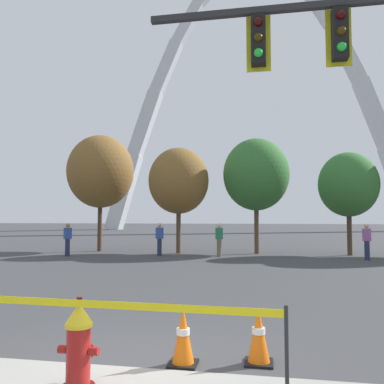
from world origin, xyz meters
TOP-DOWN VIEW (x-y plane):
  - ground_plane at (0.00, 0.00)m, footprint 240.00×240.00m
  - fire_hydrant at (-0.30, -0.67)m, footprint 0.46×0.48m
  - caution_tape_barrier at (-0.65, -0.72)m, footprint 5.15×0.22m
  - traffic_cone_mid_sidewalk at (1.61, 0.47)m, footprint 0.36×0.36m
  - traffic_cone_curb_edge at (0.66, 0.26)m, footprint 0.36×0.36m
  - monument_arch at (0.00, 55.90)m, footprint 46.40×2.28m
  - tree_far_left at (-7.43, 16.45)m, footprint 3.71×3.71m
  - tree_left_mid at (-2.82, 15.93)m, footprint 3.18×3.18m
  - tree_center_left at (1.22, 16.47)m, footprint 3.44×3.44m
  - tree_center_right at (5.78, 16.38)m, footprint 2.94×2.94m
  - pedestrian_walking_left at (-7.74, 13.35)m, footprint 0.37×0.39m
  - pedestrian_standing_center at (-3.45, 14.46)m, footprint 0.37×0.26m
  - pedestrian_walking_right at (-0.51, 14.48)m, footprint 0.38×0.28m
  - pedestrian_near_trees at (6.07, 14.12)m, footprint 0.36×0.23m

SIDE VIEW (x-z plane):
  - ground_plane at x=0.00m, z-range 0.00..0.00m
  - traffic_cone_mid_sidewalk at x=1.61m, z-range -0.01..0.72m
  - traffic_cone_curb_edge at x=0.66m, z-range -0.01..0.72m
  - fire_hydrant at x=-0.30m, z-range -0.03..0.96m
  - caution_tape_barrier at x=-0.65m, z-range 0.18..1.20m
  - pedestrian_walking_left at x=-7.74m, z-range 0.02..1.61m
  - pedestrian_standing_center at x=-3.45m, z-range 0.02..1.61m
  - pedestrian_walking_right at x=-0.51m, z-range 0.02..1.61m
  - pedestrian_near_trees at x=6.07m, z-range 0.02..1.61m
  - tree_center_right at x=5.78m, z-range 0.94..6.09m
  - tree_left_mid at x=-2.82m, z-range 1.02..6.59m
  - tree_center_left at x=1.22m, z-range 1.11..7.13m
  - tree_far_left at x=-7.43m, z-range 1.20..7.70m
  - monument_arch at x=0.00m, z-range -2.61..39.54m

